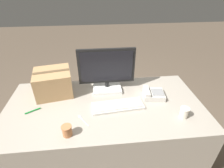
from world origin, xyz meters
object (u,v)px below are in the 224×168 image
paper_cup_left (67,131)px  keyboard (118,106)px  paper_cup_right (184,112)px  desk_phone (153,94)px  spoon (82,119)px  pen_marker (33,111)px  cardboard_box (53,83)px  monitor (107,72)px

paper_cup_left → keyboard: bearing=34.3°
paper_cup_left → paper_cup_right: 0.95m
desk_phone → paper_cup_left: size_ratio=2.45×
paper_cup_right → spoon: paper_cup_right is taller
keyboard → spoon: size_ratio=3.31×
spoon → pen_marker: size_ratio=1.19×
desk_phone → spoon: 0.72m
keyboard → pen_marker: keyboard is taller
keyboard → spoon: keyboard is taller
desk_phone → keyboard: bearing=-155.4°
paper_cup_right → pen_marker: paper_cup_right is taller
paper_cup_left → spoon: bearing=58.9°
keyboard → cardboard_box: cardboard_box is taller
keyboard → cardboard_box: 0.67m
keyboard → desk_phone: bearing=12.9°
pen_marker → keyboard: bearing=148.9°
monitor → paper_cup_right: size_ratio=5.93×
monitor → desk_phone: monitor is taller
keyboard → paper_cup_right: bearing=-24.6°
monitor → spoon: (-0.24, -0.43, -0.19)m
paper_cup_left → pen_marker: size_ratio=0.72×
paper_cup_left → pen_marker: (-0.33, 0.30, -0.04)m
monitor → keyboard: monitor is taller
monitor → paper_cup_left: 0.70m
paper_cup_left → spoon: paper_cup_left is taller
paper_cup_left → spoon: (0.10, 0.16, -0.04)m
desk_phone → paper_cup_right: bearing=-54.3°
desk_phone → pen_marker: desk_phone is taller
monitor → pen_marker: monitor is taller
keyboard → paper_cup_left: size_ratio=5.45×
cardboard_box → monitor: bearing=2.2°
cardboard_box → desk_phone: bearing=-9.9°
paper_cup_right → spoon: size_ratio=0.65×
spoon → paper_cup_right: bearing=-127.2°
cardboard_box → pen_marker: bearing=-119.0°
paper_cup_left → paper_cup_right: size_ratio=0.93×
paper_cup_right → monitor: bearing=140.9°
cardboard_box → paper_cup_left: bearing=-72.1°
paper_cup_right → cardboard_box: (-1.13, 0.47, 0.07)m
paper_cup_right → cardboard_box: 1.22m
keyboard → paper_cup_left: bearing=-151.0°
pen_marker → desk_phone: bearing=155.4°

